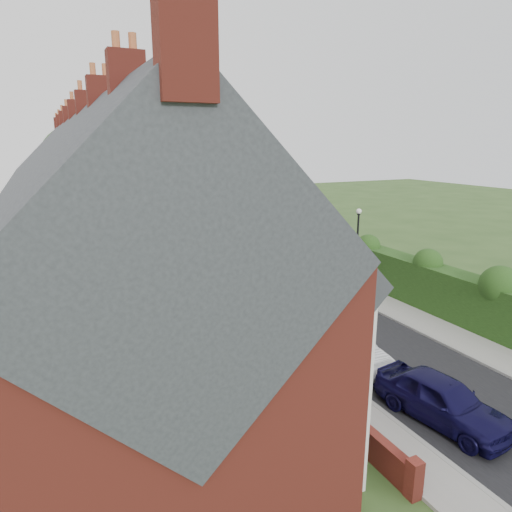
{
  "coord_description": "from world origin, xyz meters",
  "views": [
    {
      "loc": [
        -13.22,
        -17.23,
        8.92
      ],
      "look_at": [
        -1.8,
        6.99,
        2.2
      ],
      "focal_mm": 32.0,
      "sensor_mm": 36.0,
      "label": 1
    }
  ],
  "objects_px": {
    "car_silver_b": "(268,300)",
    "car_green": "(210,249)",
    "car_navy": "(442,399)",
    "lamppost": "(357,240)",
    "car_beige": "(170,233)",
    "car_red": "(184,236)",
    "car_silver_a": "(348,349)",
    "horse": "(246,255)",
    "horse_cart": "(236,245)",
    "car_black": "(141,213)",
    "car_white": "(234,266)",
    "car_grey": "(157,217)"
  },
  "relations": [
    {
      "from": "car_green",
      "to": "car_grey",
      "type": "height_order",
      "value": "car_green"
    },
    {
      "from": "car_red",
      "to": "horse_cart",
      "type": "relative_size",
      "value": 1.44
    },
    {
      "from": "car_navy",
      "to": "car_silver_a",
      "type": "height_order",
      "value": "car_navy"
    },
    {
      "from": "car_silver_b",
      "to": "car_white",
      "type": "height_order",
      "value": "car_silver_b"
    },
    {
      "from": "car_silver_b",
      "to": "car_black",
      "type": "relative_size",
      "value": 1.25
    },
    {
      "from": "car_grey",
      "to": "car_white",
      "type": "bearing_deg",
      "value": -100.87
    },
    {
      "from": "car_silver_a",
      "to": "car_beige",
      "type": "relative_size",
      "value": 0.92
    },
    {
      "from": "car_silver_b",
      "to": "car_red",
      "type": "bearing_deg",
      "value": 89.72
    },
    {
      "from": "car_silver_b",
      "to": "car_beige",
      "type": "xyz_separation_m",
      "value": [
        0.2,
        20.78,
        -0.1
      ]
    },
    {
      "from": "horse_cart",
      "to": "car_white",
      "type": "bearing_deg",
      "value": -115.1
    },
    {
      "from": "car_beige",
      "to": "horse_cart",
      "type": "distance_m",
      "value": 9.84
    },
    {
      "from": "car_navy",
      "to": "horse_cart",
      "type": "xyz_separation_m",
      "value": [
        2.2,
        22.44,
        0.39
      ]
    },
    {
      "from": "car_grey",
      "to": "horse",
      "type": "bearing_deg",
      "value": -95.49
    },
    {
      "from": "car_navy",
      "to": "horse",
      "type": "distance_m",
      "value": 20.69
    },
    {
      "from": "car_navy",
      "to": "car_beige",
      "type": "xyz_separation_m",
      "value": [
        -0.54,
        31.88,
        -0.13
      ]
    },
    {
      "from": "lamppost",
      "to": "horse_cart",
      "type": "bearing_deg",
      "value": 107.21
    },
    {
      "from": "car_black",
      "to": "horse",
      "type": "distance_m",
      "value": 24.21
    },
    {
      "from": "car_silver_b",
      "to": "car_green",
      "type": "xyz_separation_m",
      "value": [
        1.22,
        12.59,
        0.01
      ]
    },
    {
      "from": "car_navy",
      "to": "car_silver_b",
      "type": "bearing_deg",
      "value": 84.59
    },
    {
      "from": "car_white",
      "to": "horse",
      "type": "distance_m",
      "value": 2.93
    },
    {
      "from": "car_red",
      "to": "car_silver_b",
      "type": "bearing_deg",
      "value": -84.99
    },
    {
      "from": "car_silver_a",
      "to": "car_beige",
      "type": "bearing_deg",
      "value": 87.74
    },
    {
      "from": "car_grey",
      "to": "car_silver_b",
      "type": "bearing_deg",
      "value": -102.79
    },
    {
      "from": "car_white",
      "to": "car_black",
      "type": "bearing_deg",
      "value": 102.75
    },
    {
      "from": "car_green",
      "to": "horse_cart",
      "type": "distance_m",
      "value": 2.16
    },
    {
      "from": "car_white",
      "to": "car_green",
      "type": "height_order",
      "value": "car_green"
    },
    {
      "from": "car_navy",
      "to": "car_grey",
      "type": "height_order",
      "value": "car_navy"
    },
    {
      "from": "car_white",
      "to": "car_grey",
      "type": "distance_m",
      "value": 22.47
    },
    {
      "from": "car_navy",
      "to": "car_red",
      "type": "distance_m",
      "value": 29.62
    },
    {
      "from": "car_silver_a",
      "to": "car_grey",
      "type": "xyz_separation_m",
      "value": [
        0.75,
        36.31,
        0.04
      ]
    },
    {
      "from": "car_red",
      "to": "car_black",
      "type": "xyz_separation_m",
      "value": [
        -0.86,
        14.99,
        0.06
      ]
    },
    {
      "from": "car_silver_a",
      "to": "car_black",
      "type": "xyz_separation_m",
      "value": [
        -0.31,
        40.1,
        0.03
      ]
    },
    {
      "from": "car_white",
      "to": "car_silver_a",
      "type": "bearing_deg",
      "value": -82.24
    },
    {
      "from": "car_beige",
      "to": "car_silver_b",
      "type": "bearing_deg",
      "value": -86.41
    },
    {
      "from": "lamppost",
      "to": "car_red",
      "type": "distance_m",
      "value": 18.77
    },
    {
      "from": "car_white",
      "to": "car_black",
      "type": "xyz_separation_m",
      "value": [
        -0.99,
        26.25,
        0.0
      ]
    },
    {
      "from": "car_grey",
      "to": "car_black",
      "type": "height_order",
      "value": "car_grey"
    },
    {
      "from": "car_silver_a",
      "to": "car_white",
      "type": "relative_size",
      "value": 0.85
    },
    {
      "from": "car_white",
      "to": "car_green",
      "type": "distance_m",
      "value": 5.33
    },
    {
      "from": "car_silver_b",
      "to": "horse_cart",
      "type": "height_order",
      "value": "horse_cart"
    },
    {
      "from": "lamppost",
      "to": "horse",
      "type": "distance_m",
      "value": 9.7
    },
    {
      "from": "lamppost",
      "to": "car_beige",
      "type": "distance_m",
      "value": 21.11
    },
    {
      "from": "lamppost",
      "to": "car_grey",
      "type": "distance_m",
      "value": 29.56
    },
    {
      "from": "car_navy",
      "to": "lamppost",
      "type": "bearing_deg",
      "value": 55.9
    },
    {
      "from": "car_silver_b",
      "to": "car_black",
      "type": "xyz_separation_m",
      "value": [
        0.03,
        33.52,
        -0.01
      ]
    },
    {
      "from": "car_white",
      "to": "car_green",
      "type": "bearing_deg",
      "value": 98.43
    },
    {
      "from": "car_green",
      "to": "car_silver_a",
      "type": "bearing_deg",
      "value": -95.85
    },
    {
      "from": "lamppost",
      "to": "car_navy",
      "type": "bearing_deg",
      "value": -114.89
    },
    {
      "from": "car_navy",
      "to": "car_green",
      "type": "xyz_separation_m",
      "value": [
        0.48,
        23.68,
        -0.02
      ]
    },
    {
      "from": "car_beige",
      "to": "horse",
      "type": "xyz_separation_m",
      "value": [
        2.74,
        -11.3,
        0.08
      ]
    }
  ]
}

